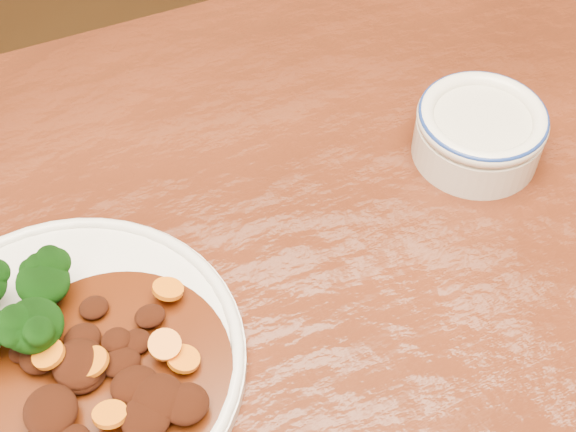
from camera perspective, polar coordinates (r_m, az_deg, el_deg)
name	(u,v)px	position (r m, az deg, el deg)	size (l,w,h in m)	color
dining_table	(291,398)	(0.70, 0.25, -12.79)	(1.51, 0.92, 0.75)	#56210F
dinner_plate	(63,363)	(0.64, -15.70, -10.04)	(0.28, 0.28, 0.02)	silver
broccoli_florets	(0,308)	(0.64, -19.79, -6.20)	(0.11, 0.09, 0.05)	olive
mince_stew	(109,377)	(0.61, -12.62, -11.12)	(0.18, 0.18, 0.03)	#441807
dip_bowl	(479,131)	(0.76, 13.46, 5.92)	(0.12, 0.12, 0.05)	white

